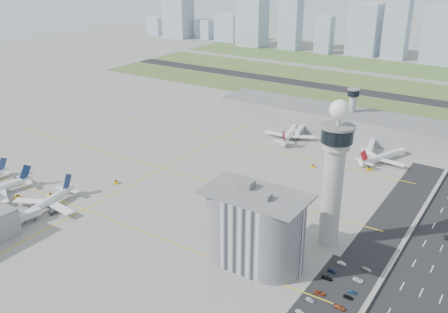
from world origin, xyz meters
The scene contains 51 objects.
ground centered at (0.00, 0.00, 0.00)m, with size 1000.00×1000.00×0.00m, color gray.
grass_strip_0 centered at (-20.00, 225.00, 0.04)m, with size 480.00×50.00×0.08m, color #526C33.
grass_strip_1 centered at (-20.00, 300.00, 0.04)m, with size 480.00×60.00×0.08m, color #556A32.
grass_strip_2 centered at (-20.00, 380.00, 0.04)m, with size 480.00×70.00×0.08m, color #4A6B32.
runway centered at (-20.00, 262.00, 0.06)m, with size 480.00×22.00×0.10m, color black.
highway centered at (115.00, 0.00, 0.05)m, with size 28.00×500.00×0.10m, color black.
barrier_left centered at (101.00, 0.00, 0.60)m, with size 0.60×500.00×1.20m, color #9E9E99.
landside_road centered at (90.00, -10.00, 0.04)m, with size 18.00×260.00×0.08m, color black.
parking_lot centered at (88.00, -22.00, 0.05)m, with size 20.00×44.00×0.10m, color black.
taxiway_line_h_0 centered at (-40.00, -30.00, 0.01)m, with size 260.00×0.60×0.01m, color yellow.
taxiway_line_h_1 centered at (-40.00, 30.00, 0.01)m, with size 260.00×0.60×0.01m, color yellow.
taxiway_line_h_2 centered at (-40.00, 90.00, 0.01)m, with size 260.00×0.60×0.01m, color yellow.
taxiway_line_v centered at (-40.00, 30.00, 0.01)m, with size 0.60×260.00×0.01m, color yellow.
control_tower centered at (72.00, 8.00, 35.04)m, with size 14.00×14.00×64.50m.
secondary_tower centered at (30.00, 150.00, 18.80)m, with size 8.60×8.60×31.90m.
admin_building centered at (51.99, -22.00, 15.30)m, with size 42.00×24.00×33.50m.
terminal_pier centered at (40.00, 148.00, 7.90)m, with size 210.00×32.00×15.80m.
airplane_near_c centered at (-55.41, -41.93, 5.96)m, with size 42.55×36.17×11.91m, color white, non-canonical shape.
airplane_far_a centered at (-0.49, 117.58, 5.82)m, with size 41.54×35.31×11.63m, color white, non-canonical shape.
airplane_far_b centered at (64.62, 112.05, 5.43)m, with size 38.76×32.94×10.85m, color white, non-canonical shape.
jet_bridge_near_2 centered at (-53.00, -61.00, 2.85)m, with size 14.00×3.00×5.70m, color silver, non-canonical shape.
jet_bridge_far_0 centered at (2.00, 132.00, 2.85)m, with size 14.00×3.00×5.70m, color silver, non-canonical shape.
jet_bridge_far_1 centered at (52.00, 132.00, 2.85)m, with size 14.00×3.00×5.70m, color silver, non-canonical shape.
tug_0 centered at (-77.91, -40.38, 0.91)m, with size 2.16×3.15×1.83m, color orange, non-canonical shape.
tug_1 centered at (-89.34, -24.39, 0.91)m, with size 2.15×3.13×1.82m, color orange, non-canonical shape.
tug_2 centered at (-65.89, -29.34, 0.80)m, with size 1.90×2.76×1.61m, color #E2BA01, non-canonical shape.
tug_3 centered at (-48.23, 0.40, 0.86)m, with size 2.05×2.98×1.73m, color #E9BA0A, non-canonical shape.
tug_4 centered at (33.32, 80.15, 0.82)m, with size 1.95×2.83×1.65m, color yellow, non-canonical shape.
tug_5 centered at (62.32, 94.37, 0.90)m, with size 2.12×3.08×1.79m, color #E2A200, non-canonical shape.
car_lot_0 centered at (82.16, -41.30, 0.64)m, with size 1.50×3.74×1.27m, color white.
car_lot_1 centered at (82.28, -33.26, 0.54)m, with size 1.15×3.29×1.08m, color #9A9EB1.
car_lot_2 centered at (83.65, -27.65, 0.61)m, with size 2.02×4.37×1.22m, color #933B1B.
car_lot_3 centered at (82.35, -17.55, 0.61)m, with size 1.70×4.19×1.22m, color black.
car_lot_4 centered at (82.16, -12.15, 0.61)m, with size 1.44×3.58×1.22m, color navy.
car_lot_5 centered at (83.40, -4.97, 0.59)m, with size 1.25×3.59×1.18m, color silver.
car_lot_7 centered at (92.92, -31.29, 0.63)m, with size 1.76×4.33×1.26m, color brown.
car_lot_8 centered at (93.25, -24.09, 0.63)m, with size 1.48×3.67×1.25m, color black.
car_lot_9 centered at (93.58, -20.60, 0.55)m, with size 1.16×3.31×1.09m, color #142C49.
car_lot_10 centered at (92.94, -12.07, 0.60)m, with size 1.99×4.32×1.20m, color white.
car_lot_11 centered at (93.35, -3.28, 0.59)m, with size 1.64×4.04×1.17m, color #AFAFAF.
car_hw_1 centered at (114.90, 39.59, 0.59)m, with size 1.25×3.59×1.18m, color black.
skyline_bldg_0 centered at (-377.77, 421.70, 13.25)m, with size 24.05×19.24×26.50m, color #9EADC1.
skyline_bldg_1 centered at (-331.22, 417.61, 32.80)m, with size 37.63×30.10×65.60m, color #9EADC1.
skyline_bldg_2 centered at (-291.25, 430.16, 13.39)m, with size 22.81×18.25×26.79m, color #9EADC1.
skyline_bldg_3 centered at (-252.58, 431.35, 18.47)m, with size 32.30×25.84×36.93m, color #9EADC1.
skyline_bldg_4 centered at (-204.47, 415.19, 30.18)m, with size 35.81×28.65×60.36m, color #9EADC1.
skyline_bldg_5 centered at (-150.11, 419.66, 33.44)m, with size 25.49×20.39×66.89m, color #9EADC1.
skyline_bldg_6 centered at (-102.68, 417.90, 22.60)m, with size 20.04×16.03×45.20m, color #9EADC1.
skyline_bldg_7 centered at (-59.44, 436.89, 30.61)m, with size 35.76×28.61×61.22m, color #9EADC1.
skyline_bldg_8 centered at (-19.42, 431.56, 41.69)m, with size 26.33×21.06×83.39m, color #9EADC1.
skyline_bldg_9 centered at (30.27, 432.32, 31.06)m, with size 36.96×29.57×62.11m, color #9EADC1.
Camera 1 is at (137.03, -174.13, 118.06)m, focal length 40.00 mm.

